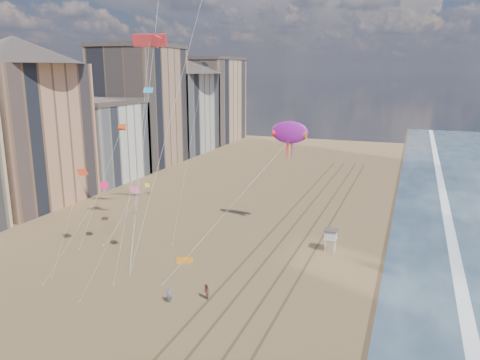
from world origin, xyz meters
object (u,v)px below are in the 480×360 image
show_kite (290,133)px  kite_flyer_a (169,295)px  lifeguard_stand (331,235)px  kite_flyer_b (206,292)px  grounded_kite (185,260)px

show_kite → kite_flyer_a: size_ratio=15.75×
lifeguard_stand → kite_flyer_b: bearing=-119.1°
grounded_kite → kite_flyer_b: kite_flyer_b is taller
show_kite → grounded_kite: bearing=-124.1°
lifeguard_stand → kite_flyer_a: (-12.87, -19.25, -1.52)m
lifeguard_stand → show_kite: show_kite is taller
lifeguard_stand → grounded_kite: (-16.28, -9.23, -2.23)m
grounded_kite → kite_flyer_b: bearing=-76.9°
lifeguard_stand → kite_flyer_b: (-9.65, -17.36, -1.51)m
show_kite → kite_flyer_b: size_ratio=15.57×
lifeguard_stand → kite_flyer_b: 19.92m
grounded_kite → kite_flyer_a: (3.40, -10.02, 0.71)m
grounded_kite → show_kite: 22.11m
grounded_kite → show_kite: bearing=29.8°
lifeguard_stand → kite_flyer_b: size_ratio=1.81×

